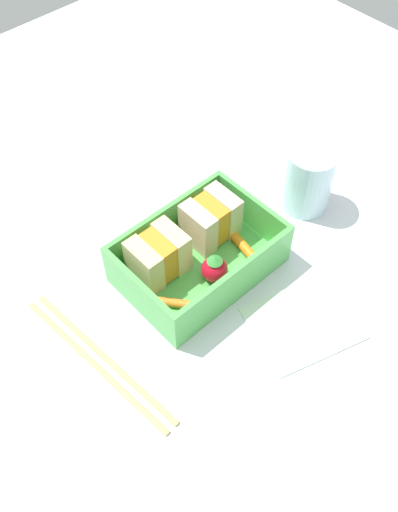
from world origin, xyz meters
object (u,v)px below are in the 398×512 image
Objects in this scene: carrot_stick_left at (244,247)px; drinking_glass at (308,179)px; carrot_stick_far_left at (177,303)px; sandwich_center_left at (211,220)px; strawberry_far_left at (217,267)px; chopstick_pair at (99,359)px; folded_napkin at (303,323)px; sandwich_left at (158,256)px.

carrot_stick_left is 0.54× the size of drinking_glass.
carrot_stick_far_left is 0.62× the size of drinking_glass.
drinking_glass is at bearing -15.37° from sandwich_center_left.
strawberry_far_left is 0.17× the size of chopstick_pair.
drinking_glass reaches higher than chopstick_pair.
drinking_glass is at bearing 4.39° from strawberry_far_left.
drinking_glass reaches higher than folded_napkin.
strawberry_far_left is at bearing -3.22° from chopstick_pair.
drinking_glass reaches higher than carrot_stick_left.
folded_napkin is (-13.75, -11.91, -4.09)cm from drinking_glass.
folded_napkin is (3.16, -10.61, -2.63)cm from strawberry_far_left.
carrot_stick_far_left is 23.14cm from drinking_glass.
carrot_stick_far_left is (-9.74, -4.98, -2.24)cm from sandwich_center_left.
folded_napkin is at bearing -99.35° from carrot_stick_left.
strawberry_far_left is at bearing -126.83° from sandwich_center_left.
folded_napkin is (9.20, -10.56, -1.50)cm from carrot_stick_far_left.
carrot_stick_left is at bearing -1.01° from chopstick_pair.
strawberry_far_left reaches higher than folded_napkin.
chopstick_pair is at bearing 149.15° from folded_napkin.
sandwich_center_left is 15.99cm from folded_napkin.
carrot_stick_left is (9.35, -4.40, -2.17)cm from sandwich_left.
strawberry_far_left is 17.02cm from drinking_glass.
sandwich_left reaches higher than carrot_stick_left.
strawberry_far_left is at bearing -175.61° from drinking_glass.
sandwich_left is 21.57cm from drinking_glass.
sandwich_left is 5.71cm from carrot_stick_far_left.
sandwich_center_left is at bearing 0.00° from sandwich_left.
sandwich_left and sandwich_center_left have the same top height.
sandwich_left is 0.54× the size of folded_napkin.
carrot_stick_left is 0.41× the size of folded_napkin.
carrot_stick_left reaches higher than chopstick_pair.
sandwich_center_left is at bearing 88.02° from folded_napkin.
sandwich_center_left reaches higher than carrot_stick_left.
sandwich_center_left is 5.07cm from carrot_stick_left.
drinking_glass is at bearing 3.67° from carrot_stick_left.
drinking_glass is at bearing -9.70° from sandwich_left.
carrot_stick_far_left is 6.15cm from strawberry_far_left.
carrot_stick_far_left is 11.05cm from carrot_stick_left.
drinking_glass is (11.91, 0.77, 2.52)cm from carrot_stick_left.
carrot_stick_far_left is at bearing -152.93° from sandwich_center_left.
sandwich_center_left is 20.54cm from chopstick_pair.
strawberry_far_left is 11.38cm from folded_napkin.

